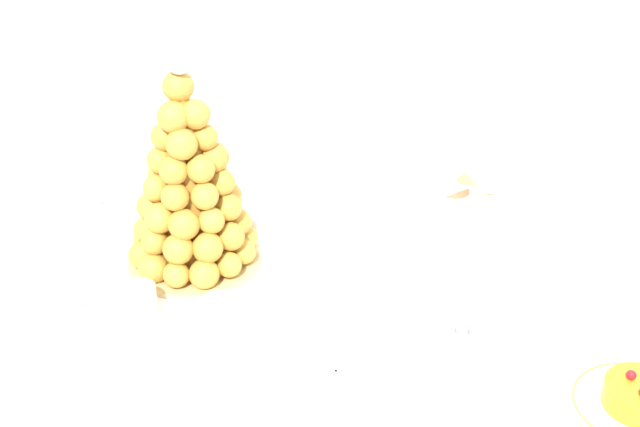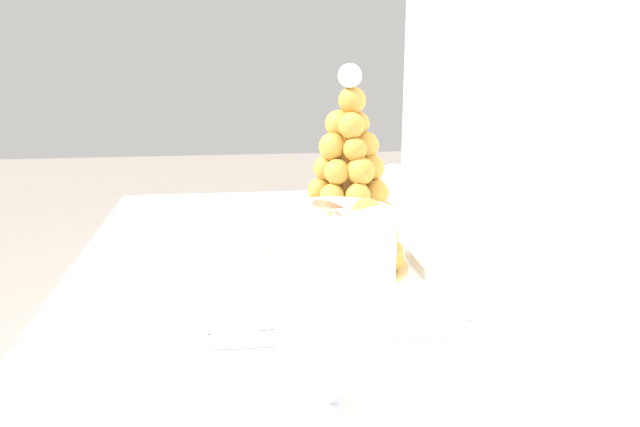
% 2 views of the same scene
% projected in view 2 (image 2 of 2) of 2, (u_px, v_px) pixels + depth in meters
% --- Properties ---
extents(buffet_table, '(1.73, 0.88, 0.73)m').
position_uv_depth(buffet_table, '(306.00, 352.00, 1.11)').
color(buffet_table, brown).
rests_on(buffet_table, ground_plane).
extents(serving_tray, '(0.54, 0.39, 0.02)m').
position_uv_depth(serving_tray, '(320.00, 277.00, 1.20)').
color(serving_tray, white).
rests_on(serving_tray, buffet_table).
extents(croquembouche, '(0.23, 0.23, 0.38)m').
position_uv_depth(croquembouche, '(348.00, 193.00, 1.20)').
color(croquembouche, tan).
rests_on(croquembouche, serving_tray).
extents(dessert_cup_left, '(0.06, 0.06, 0.05)m').
position_uv_depth(dessert_cup_left, '(258.00, 237.00, 1.36)').
color(dessert_cup_left, silver).
rests_on(dessert_cup_left, serving_tray).
extents(dessert_cup_mid_left, '(0.06, 0.06, 0.05)m').
position_uv_depth(dessert_cup_mid_left, '(263.00, 255.00, 1.24)').
color(dessert_cup_mid_left, silver).
rests_on(dessert_cup_mid_left, serving_tray).
extents(dessert_cup_centre, '(0.06, 0.06, 0.05)m').
position_uv_depth(dessert_cup_centre, '(260.00, 280.00, 1.11)').
color(dessert_cup_centre, silver).
rests_on(dessert_cup_centre, serving_tray).
extents(dessert_cup_mid_right, '(0.05, 0.05, 0.05)m').
position_uv_depth(dessert_cup_mid_right, '(263.00, 311.00, 0.99)').
color(dessert_cup_mid_right, silver).
rests_on(dessert_cup_mid_right, serving_tray).
extents(macaron_goblet, '(0.15, 0.14, 0.26)m').
position_uv_depth(macaron_goblet, '(338.00, 283.00, 0.74)').
color(macaron_goblet, white).
rests_on(macaron_goblet, buffet_table).
extents(wine_glass, '(0.07, 0.07, 0.16)m').
position_uv_depth(wine_glass, '(393.00, 181.00, 1.48)').
color(wine_glass, silver).
rests_on(wine_glass, buffet_table).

